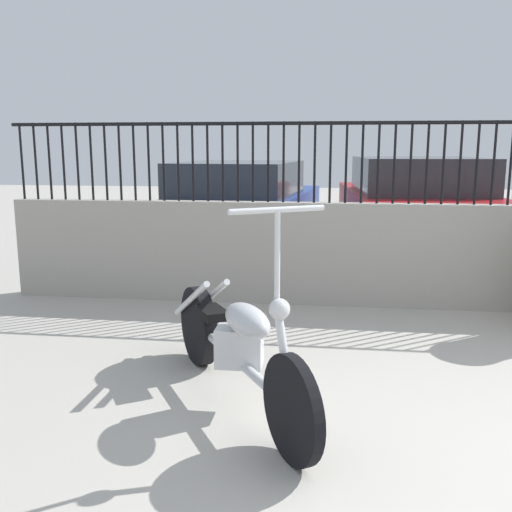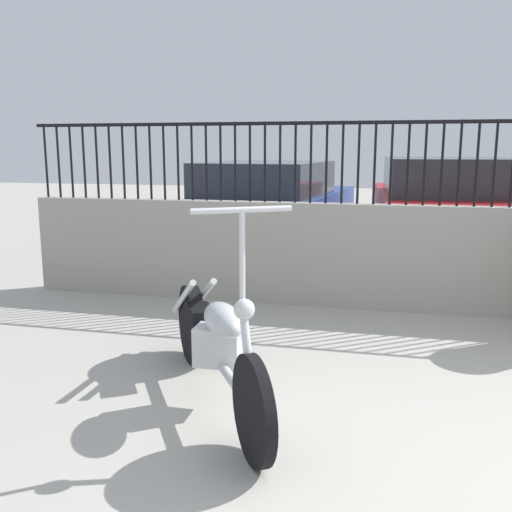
{
  "view_description": "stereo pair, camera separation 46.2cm",
  "coord_description": "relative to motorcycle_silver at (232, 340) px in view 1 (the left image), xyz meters",
  "views": [
    {
      "loc": [
        -1.28,
        -2.47,
        1.57
      ],
      "look_at": [
        -1.87,
        2.03,
        0.7
      ],
      "focal_mm": 40.0,
      "sensor_mm": 36.0,
      "label": 1
    },
    {
      "loc": [
        -0.83,
        -2.39,
        1.57
      ],
      "look_at": [
        -1.87,
        2.03,
        0.7
      ],
      "focal_mm": 40.0,
      "sensor_mm": 36.0,
      "label": 2
    }
  ],
  "objects": [
    {
      "name": "car_red",
      "position": [
        1.81,
        5.24,
        0.33
      ],
      "size": [
        2.13,
        4.44,
        1.42
      ],
      "rotation": [
        0.0,
        0.0,
        1.63
      ],
      "color": "black",
      "rests_on": "ground_plane"
    },
    {
      "name": "car_blue",
      "position": [
        -0.78,
        5.35,
        0.3
      ],
      "size": [
        2.3,
        4.68,
        1.35
      ],
      "rotation": [
        0.0,
        0.0,
        1.47
      ],
      "color": "black",
      "rests_on": "ground_plane"
    },
    {
      "name": "motorcycle_silver",
      "position": [
        0.0,
        0.0,
        0.0
      ],
      "size": [
        1.19,
        1.85,
        1.29
      ],
      "rotation": [
        0.0,
        0.0,
        -1.02
      ],
      "color": "black",
      "rests_on": "ground_plane"
    },
    {
      "name": "fence_railing",
      "position": [
        1.88,
        2.31,
        1.15
      ],
      "size": [
        9.15,
        0.04,
        0.79
      ],
      "color": "black",
      "rests_on": "low_wall"
    },
    {
      "name": "low_wall",
      "position": [
        1.88,
        2.31,
        0.13
      ],
      "size": [
        9.15,
        0.18,
        1.03
      ],
      "color": "#9E998E",
      "rests_on": "ground_plane"
    }
  ]
}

